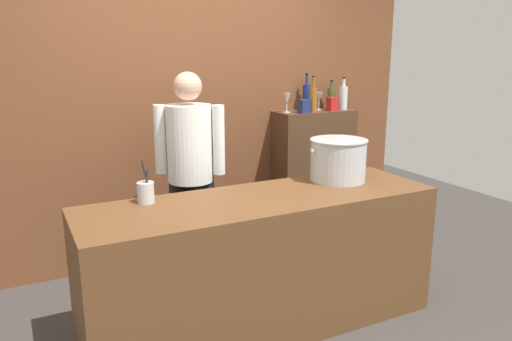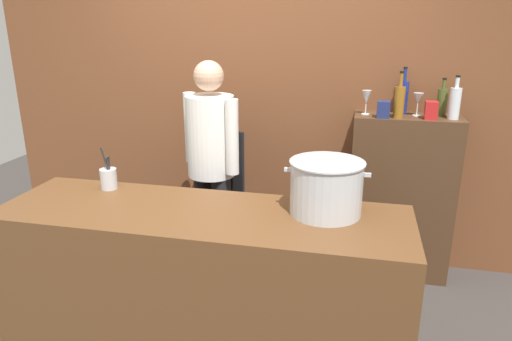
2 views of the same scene
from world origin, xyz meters
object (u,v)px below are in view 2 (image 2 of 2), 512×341
object	(u,v)px
utensil_crock	(109,178)
wine_glass_wide	(418,99)
chef	(212,158)
wine_glass_tall	(366,98)
wine_bottle_cobalt	(403,97)
spice_tin_red	(431,110)
wine_bottle_amber	(399,101)
wine_bottle_clear	(455,103)
wine_bottle_olive	(442,101)
spice_tin_navy	(383,109)
stockpot_large	(326,188)

from	to	relation	value
utensil_crock	wine_glass_wide	world-z (taller)	wine_glass_wide
chef	wine_glass_tall	xyz separation A→B (m)	(1.07, 0.38, 0.41)
wine_bottle_cobalt	spice_tin_red	distance (m)	0.25
utensil_crock	wine_bottle_amber	xyz separation A→B (m)	(1.78, 0.88, 0.41)
wine_bottle_clear	utensil_crock	bearing A→B (deg)	-156.75
wine_bottle_olive	wine_glass_wide	xyz separation A→B (m)	(-0.17, -0.04, 0.02)
utensil_crock	spice_tin_red	world-z (taller)	spice_tin_red
spice_tin_red	spice_tin_navy	size ratio (longest dim) A/B	1.05
chef	spice_tin_navy	world-z (taller)	chef
wine_bottle_olive	wine_bottle_cobalt	distance (m)	0.27
wine_bottle_cobalt	wine_glass_tall	xyz separation A→B (m)	(-0.26, -0.08, -0.01)
stockpot_large	wine_bottle_amber	distance (m)	1.11
stockpot_large	wine_bottle_clear	distance (m)	1.33
chef	utensil_crock	xyz separation A→B (m)	(-0.49, -0.58, 0.00)
wine_bottle_amber	spice_tin_navy	xyz separation A→B (m)	(-0.10, -0.02, -0.06)
spice_tin_red	wine_glass_wide	bearing A→B (deg)	129.48
chef	wine_bottle_clear	xyz separation A→B (m)	(1.66, 0.35, 0.41)
wine_bottle_clear	wine_glass_wide	distance (m)	0.24
wine_glass_wide	spice_tin_red	xyz separation A→B (m)	(0.08, -0.10, -0.06)
utensil_crock	wine_bottle_clear	size ratio (longest dim) A/B	0.91
wine_bottle_clear	wine_glass_tall	world-z (taller)	wine_bottle_clear
stockpot_large	utensil_crock	world-z (taller)	stockpot_large
wine_bottle_amber	spice_tin_navy	bearing A→B (deg)	-171.58
chef	stockpot_large	xyz separation A→B (m)	(0.87, -0.67, 0.08)
wine_glass_wide	wine_bottle_olive	bearing A→B (deg)	14.70
stockpot_large	wine_glass_tall	world-z (taller)	wine_glass_tall
spice_tin_navy	utensil_crock	bearing A→B (deg)	-152.76
stockpot_large	utensil_crock	distance (m)	1.37
wine_bottle_olive	wine_glass_tall	size ratio (longest dim) A/B	1.54
chef	stockpot_large	world-z (taller)	chef
spice_tin_red	spice_tin_navy	distance (m)	0.32
utensil_crock	stockpot_large	bearing A→B (deg)	-3.94
wine_glass_tall	spice_tin_red	distance (m)	0.45
wine_bottle_olive	wine_bottle_clear	bearing A→B (deg)	-56.55
wine_glass_wide	wine_bottle_cobalt	bearing A→B (deg)	149.18
wine_bottle_olive	spice_tin_red	size ratio (longest dim) A/B	2.18
wine_bottle_amber	wine_glass_tall	xyz separation A→B (m)	(-0.22, 0.08, 0.00)
stockpot_large	spice_tin_navy	bearing A→B (deg)	71.91
utensil_crock	wine_bottle_clear	xyz separation A→B (m)	(2.16, 0.93, 0.41)
chef	spice_tin_red	size ratio (longest dim) A/B	13.34
wine_bottle_amber	wine_bottle_cobalt	xyz separation A→B (m)	(0.03, 0.16, 0.01)
wine_bottle_clear	wine_bottle_cobalt	size ratio (longest dim) A/B	0.88
wine_bottle_amber	wine_bottle_cobalt	world-z (taller)	wine_bottle_cobalt
stockpot_large	wine_glass_wide	distance (m)	1.26
chef	wine_glass_tall	world-z (taller)	chef
utensil_crock	spice_tin_navy	world-z (taller)	spice_tin_navy
utensil_crock	spice_tin_navy	bearing A→B (deg)	27.24
wine_bottle_clear	wine_glass_tall	bearing A→B (deg)	176.44
stockpot_large	wine_bottle_cobalt	world-z (taller)	wine_bottle_cobalt
wine_bottle_olive	wine_bottle_cobalt	bearing A→B (deg)	176.57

